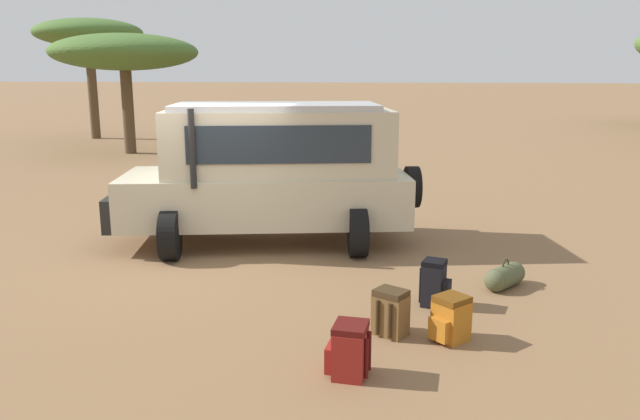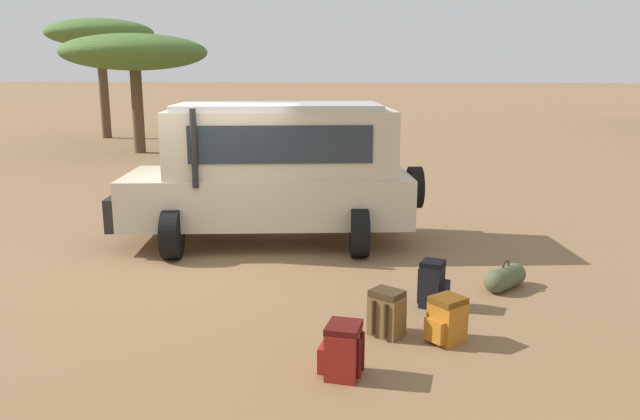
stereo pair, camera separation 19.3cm
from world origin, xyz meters
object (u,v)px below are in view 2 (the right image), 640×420
backpack_near_rear_wheel (342,351)px  duffel_bag_low_black_case (505,278)px  backpack_beside_front_wheel (446,320)px  backpack_cluster_center (387,313)px  acacia_tree_far_left (100,34)px  acacia_tree_left_mid (134,53)px  safari_vehicle (274,170)px  backpack_outermost (433,285)px

backpack_near_rear_wheel → duffel_bag_low_black_case: 3.48m
backpack_beside_front_wheel → duffel_bag_low_black_case: (0.88, 1.90, -0.09)m
backpack_cluster_center → acacia_tree_far_left: acacia_tree_far_left is taller
backpack_near_rear_wheel → acacia_tree_left_mid: (-9.61, 16.15, 3.35)m
backpack_cluster_center → safari_vehicle: bearing=120.3°
safari_vehicle → acacia_tree_far_left: size_ratio=1.05×
backpack_beside_front_wheel → acacia_tree_left_mid: (-10.67, 15.16, 3.36)m
backpack_beside_front_wheel → duffel_bag_low_black_case: backpack_beside_front_wheel is taller
backpack_beside_front_wheel → acacia_tree_far_left: 24.98m
backpack_outermost → duffel_bag_low_black_case: size_ratio=0.86×
safari_vehicle → duffel_bag_low_black_case: safari_vehicle is taller
backpack_near_rear_wheel → acacia_tree_far_left: 25.20m
safari_vehicle → acacia_tree_left_mid: 13.97m
backpack_outermost → backpack_cluster_center: bearing=-118.1°
backpack_cluster_center → backpack_outermost: 1.13m
backpack_beside_front_wheel → acacia_tree_far_left: size_ratio=0.10×
backpack_outermost → acacia_tree_left_mid: acacia_tree_left_mid is taller
backpack_cluster_center → backpack_near_rear_wheel: 1.12m
acacia_tree_far_left → backpack_cluster_center: bearing=-55.2°
backpack_beside_front_wheel → duffel_bag_low_black_case: 2.09m
acacia_tree_left_mid → duffel_bag_low_black_case: bearing=-49.0°
acacia_tree_far_left → backpack_outermost: bearing=-52.8°
safari_vehicle → backpack_near_rear_wheel: (1.80, -4.80, -1.03)m
backpack_beside_front_wheel → acacia_tree_left_mid: 18.84m
duffel_bag_low_black_case → acacia_tree_left_mid: bearing=131.0°
backpack_near_rear_wheel → acacia_tree_far_left: (-13.41, 20.90, 4.29)m
acacia_tree_left_mid → acacia_tree_far_left: bearing=128.7°
backpack_cluster_center → duffel_bag_low_black_case: 2.40m
backpack_cluster_center → backpack_outermost: backpack_outermost is taller
backpack_cluster_center → backpack_outermost: bearing=61.9°
duffel_bag_low_black_case → acacia_tree_left_mid: size_ratio=0.13×
safari_vehicle → backpack_beside_front_wheel: 4.87m
backpack_outermost → acacia_tree_far_left: 24.06m
backpack_beside_front_wheel → acacia_tree_far_left: bearing=126.0°
duffel_bag_low_black_case → acacia_tree_left_mid: 17.92m
safari_vehicle → backpack_beside_front_wheel: size_ratio=10.48×
backpack_beside_front_wheel → backpack_outermost: size_ratio=0.86×
backpack_beside_front_wheel → backpack_near_rear_wheel: size_ratio=0.95×
backpack_cluster_center → acacia_tree_far_left: 24.55m
backpack_beside_front_wheel → backpack_outermost: (-0.13, 1.06, 0.04)m
acacia_tree_left_mid → backpack_cluster_center: bearing=-56.5°
backpack_near_rear_wheel → acacia_tree_left_mid: 19.09m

